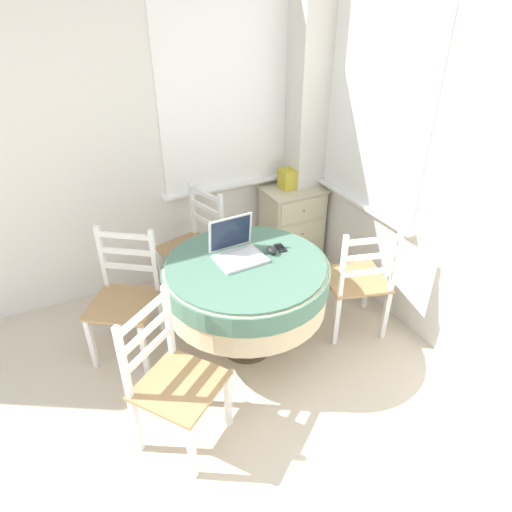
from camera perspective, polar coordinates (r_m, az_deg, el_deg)
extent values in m
cube|color=silver|center=(3.62, -25.09, 11.85)|extent=(4.44, 0.06, 2.55)
cube|color=white|center=(3.81, -3.91, 18.93)|extent=(1.10, 0.01, 1.42)
cube|color=white|center=(4.01, -3.37, 8.73)|extent=(1.18, 0.07, 0.02)
cube|color=white|center=(3.56, 14.67, 17.10)|extent=(0.01, 1.10, 1.42)
cube|color=white|center=(3.77, 12.86, 6.45)|extent=(0.07, 1.18, 0.02)
cube|color=silver|center=(4.07, 6.34, 16.49)|extent=(0.28, 0.28, 2.55)
cylinder|color=#4C3D2D|center=(3.41, -1.14, -11.07)|extent=(0.36, 0.36, 0.03)
cylinder|color=#4C3D2D|center=(3.18, -1.20, -6.36)|extent=(0.11, 0.11, 0.68)
cylinder|color=beige|center=(3.06, -1.24, -3.59)|extent=(1.08, 1.08, 0.30)
cylinder|color=#4C7560|center=(3.02, -1.26, -2.29)|extent=(1.11, 1.11, 0.13)
cylinder|color=#4C7560|center=(2.97, -1.28, -1.07)|extent=(1.05, 1.05, 0.02)
cube|color=silver|center=(3.00, -1.98, -0.36)|extent=(0.32, 0.26, 0.02)
cube|color=silver|center=(3.01, -2.12, -0.07)|extent=(0.28, 0.16, 0.00)
cube|color=silver|center=(3.04, -3.22, 2.91)|extent=(0.32, 0.05, 0.24)
cube|color=#192338|center=(3.03, -3.17, 2.87)|extent=(0.28, 0.04, 0.21)
ellipsoid|color=black|center=(3.07, 1.96, 0.73)|extent=(0.06, 0.09, 0.05)
cube|color=black|center=(3.13, 3.06, 1.03)|extent=(0.06, 0.12, 0.01)
cube|color=black|center=(3.13, 3.06, 1.12)|extent=(0.05, 0.08, 0.00)
cube|color=#A87F51|center=(3.76, -8.24, 0.91)|extent=(0.52, 0.53, 0.02)
cube|color=white|center=(3.92, -11.79, -1.76)|extent=(0.04, 0.04, 0.42)
cube|color=white|center=(3.66, -8.58, -4.15)|extent=(0.04, 0.04, 0.42)
cube|color=white|center=(4.09, -7.48, 0.17)|extent=(0.04, 0.04, 0.42)
cube|color=white|center=(3.83, -4.11, -1.97)|extent=(0.04, 0.04, 0.42)
cube|color=white|center=(3.87, -7.95, 6.05)|extent=(0.04, 0.04, 0.47)
cube|color=white|center=(3.60, -4.39, 4.21)|extent=(0.04, 0.04, 0.47)
cube|color=white|center=(3.66, -6.40, 7.69)|extent=(0.13, 0.37, 0.04)
cube|color=white|center=(3.71, -6.29, 5.95)|extent=(0.13, 0.37, 0.04)
cube|color=white|center=(3.76, -6.18, 4.26)|extent=(0.13, 0.37, 0.04)
cube|color=#A87F51|center=(3.43, 12.32, -2.82)|extent=(0.53, 0.52, 0.02)
cube|color=white|center=(3.76, 13.62, -3.68)|extent=(0.04, 0.04, 0.42)
cube|color=white|center=(3.63, 8.14, -4.37)|extent=(0.04, 0.04, 0.42)
cube|color=white|center=(3.49, 15.89, -7.09)|extent=(0.04, 0.04, 0.42)
cube|color=white|center=(3.36, 10.02, -7.99)|extent=(0.04, 0.04, 0.42)
cube|color=white|center=(3.23, 17.07, -0.63)|extent=(0.04, 0.04, 0.47)
cube|color=white|center=(3.09, 10.81, -1.32)|extent=(0.04, 0.04, 0.47)
cube|color=white|center=(3.07, 14.44, 1.87)|extent=(0.37, 0.13, 0.04)
cube|color=white|center=(3.13, 14.15, -0.09)|extent=(0.37, 0.13, 0.04)
cube|color=white|center=(3.19, 13.86, -1.97)|extent=(0.37, 0.13, 0.04)
cube|color=#A87F51|center=(2.61, -9.49, -15.65)|extent=(0.59, 0.59, 0.02)
cube|color=white|center=(2.61, -8.04, -23.04)|extent=(0.05, 0.05, 0.42)
cube|color=white|center=(2.80, -3.53, -17.59)|extent=(0.05, 0.05, 0.42)
cube|color=white|center=(2.77, -14.76, -19.69)|extent=(0.05, 0.05, 0.42)
cube|color=white|center=(2.95, -9.95, -14.89)|extent=(0.05, 0.05, 0.42)
cube|color=white|center=(2.43, -16.26, -12.76)|extent=(0.04, 0.04, 0.47)
cube|color=white|center=(2.63, -10.88, -7.89)|extent=(0.04, 0.04, 0.47)
cube|color=white|center=(2.41, -13.97, -7.04)|extent=(0.32, 0.24, 0.04)
cube|color=white|center=(2.49, -13.60, -9.26)|extent=(0.32, 0.24, 0.04)
cube|color=white|center=(2.57, -13.26, -11.34)|extent=(0.32, 0.24, 0.04)
cube|color=#A87F51|center=(3.24, -16.29, -5.77)|extent=(0.59, 0.59, 0.02)
cube|color=white|center=(3.32, -19.97, -10.25)|extent=(0.05, 0.05, 0.42)
cube|color=white|center=(3.18, -13.83, -11.27)|extent=(0.05, 0.05, 0.42)
cube|color=white|center=(3.57, -17.41, -6.44)|extent=(0.05, 0.05, 0.42)
cube|color=white|center=(3.43, -11.68, -7.19)|extent=(0.05, 0.05, 0.42)
cube|color=white|center=(3.32, -18.67, -0.08)|extent=(0.04, 0.04, 0.47)
cube|color=white|center=(3.17, -12.57, -0.62)|extent=(0.04, 0.04, 0.47)
cube|color=white|center=(3.15, -16.16, 2.44)|extent=(0.32, 0.24, 0.04)
cube|color=white|center=(3.21, -15.84, 0.52)|extent=(0.32, 0.24, 0.04)
cube|color=white|center=(3.27, -15.53, -1.33)|extent=(0.32, 0.24, 0.04)
cube|color=beige|center=(4.26, 4.47, 3.89)|extent=(0.51, 0.37, 0.69)
cube|color=beige|center=(4.11, 4.67, 8.30)|extent=(0.53, 0.39, 0.02)
cube|color=beige|center=(4.02, 5.97, 5.70)|extent=(0.44, 0.01, 0.20)
sphere|color=olive|center=(4.01, 6.03, 5.66)|extent=(0.02, 0.02, 0.02)
cube|color=beige|center=(4.12, 5.79, 2.81)|extent=(0.44, 0.01, 0.20)
sphere|color=olive|center=(4.12, 5.85, 2.76)|extent=(0.02, 0.02, 0.02)
cube|color=beige|center=(4.24, 5.62, 0.06)|extent=(0.44, 0.01, 0.20)
sphere|color=olive|center=(4.23, 5.68, 0.01)|extent=(0.02, 0.02, 0.02)
cube|color=gold|center=(4.10, 4.45, 9.70)|extent=(0.20, 0.14, 0.17)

